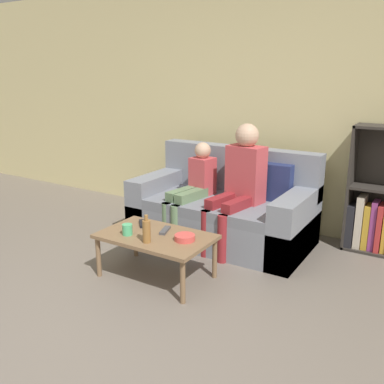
{
  "coord_description": "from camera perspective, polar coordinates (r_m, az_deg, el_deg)",
  "views": [
    {
      "loc": [
        1.81,
        -1.39,
        1.64
      ],
      "look_at": [
        -0.1,
        1.69,
        0.62
      ],
      "focal_mm": 40.0,
      "sensor_mm": 36.0,
      "label": 1
    }
  ],
  "objects": [
    {
      "name": "snack_bowl",
      "position": [
        3.35,
        -0.97,
        -6.1
      ],
      "size": [
        0.16,
        0.16,
        0.05
      ],
      "color": "#DB4C47",
      "rests_on": "coffee_table"
    },
    {
      "name": "ground_plane",
      "position": [
        2.81,
        -17.96,
        -20.81
      ],
      "size": [
        22.0,
        22.0,
        0.0
      ],
      "primitive_type": "plane",
      "color": "#70665B"
    },
    {
      "name": "couch",
      "position": [
        4.29,
        4.32,
        -2.54
      ],
      "size": [
        1.73,
        0.9,
        0.9
      ],
      "color": "gray",
      "rests_on": "ground_plane"
    },
    {
      "name": "person_adult",
      "position": [
        4.02,
        6.51,
        1.93
      ],
      "size": [
        0.41,
        0.66,
        1.18
      ],
      "rotation": [
        0.0,
        0.0,
        -0.16
      ],
      "color": "maroon",
      "rests_on": "ground_plane"
    },
    {
      "name": "wall_back",
      "position": [
        4.66,
        8.95,
        11.37
      ],
      "size": [
        12.0,
        0.06,
        2.6
      ],
      "color": "beige",
      "rests_on": "ground_plane"
    },
    {
      "name": "tv_remote_0",
      "position": [
        3.71,
        -6.63,
        -4.21
      ],
      "size": [
        0.15,
        0.16,
        0.02
      ],
      "rotation": [
        0.0,
        0.0,
        0.73
      ],
      "color": "black",
      "rests_on": "coffee_table"
    },
    {
      "name": "tv_remote_1",
      "position": [
        3.54,
        -3.62,
        -5.13
      ],
      "size": [
        0.1,
        0.18,
        0.02
      ],
      "rotation": [
        0.0,
        0.0,
        0.31
      ],
      "color": "#47474C",
      "rests_on": "coffee_table"
    },
    {
      "name": "cup_near",
      "position": [
        3.49,
        -8.62,
        -4.97
      ],
      "size": [
        0.08,
        0.08,
        0.09
      ],
      "color": "#4CB77A",
      "rests_on": "coffee_table"
    },
    {
      "name": "coffee_table",
      "position": [
        3.5,
        -4.83,
        -6.29
      ],
      "size": [
        0.91,
        0.56,
        0.37
      ],
      "color": "brown",
      "rests_on": "ground_plane"
    },
    {
      "name": "person_child",
      "position": [
        4.23,
        0.14,
        0.73
      ],
      "size": [
        0.3,
        0.65,
        0.97
      ],
      "rotation": [
        0.0,
        0.0,
        -0.15
      ],
      "color": "#66845B",
      "rests_on": "ground_plane"
    },
    {
      "name": "bottle",
      "position": [
        3.31,
        -6.08,
        -5.17
      ],
      "size": [
        0.06,
        0.06,
        0.22
      ],
      "color": "olive",
      "rests_on": "coffee_table"
    }
  ]
}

